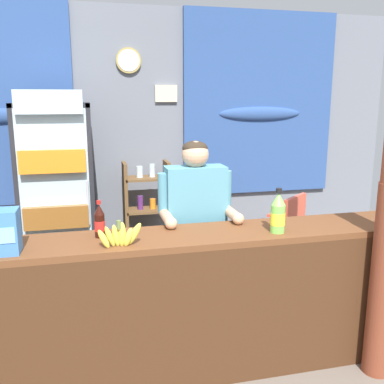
{
  "coord_description": "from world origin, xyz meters",
  "views": [
    {
      "loc": [
        -0.67,
        -1.98,
        1.79
      ],
      "look_at": [
        0.06,
        1.08,
        1.1
      ],
      "focal_mm": 40.26,
      "sensor_mm": 36.0,
      "label": 1
    }
  ],
  "objects_px": {
    "stall_counter": "(215,294)",
    "plastic_lawn_chair": "(282,230)",
    "bottle_shelf_rack": "(147,212)",
    "shopkeeper": "(195,217)",
    "soda_bottle_cola": "(100,222)",
    "banana_bunch": "(120,236)",
    "drink_fridge": "(57,182)",
    "soda_bottle_lime_soda": "(278,214)"
  },
  "relations": [
    {
      "from": "bottle_shelf_rack",
      "to": "banana_bunch",
      "type": "relative_size",
      "value": 4.16
    },
    {
      "from": "shopkeeper",
      "to": "banana_bunch",
      "type": "bearing_deg",
      "value": -137.72
    },
    {
      "from": "bottle_shelf_rack",
      "to": "banana_bunch",
      "type": "bearing_deg",
      "value": -101.55
    },
    {
      "from": "drink_fridge",
      "to": "plastic_lawn_chair",
      "type": "height_order",
      "value": "drink_fridge"
    },
    {
      "from": "stall_counter",
      "to": "plastic_lawn_chair",
      "type": "bearing_deg",
      "value": 51.34
    },
    {
      "from": "stall_counter",
      "to": "soda_bottle_lime_soda",
      "type": "xyz_separation_m",
      "value": [
        0.41,
        0.01,
        0.5
      ]
    },
    {
      "from": "bottle_shelf_rack",
      "to": "banana_bunch",
      "type": "height_order",
      "value": "bottle_shelf_rack"
    },
    {
      "from": "bottle_shelf_rack",
      "to": "shopkeeper",
      "type": "bearing_deg",
      "value": -83.65
    },
    {
      "from": "stall_counter",
      "to": "drink_fridge",
      "type": "distance_m",
      "value": 2.07
    },
    {
      "from": "soda_bottle_lime_soda",
      "to": "banana_bunch",
      "type": "relative_size",
      "value": 1.04
    },
    {
      "from": "shopkeeper",
      "to": "soda_bottle_cola",
      "type": "xyz_separation_m",
      "value": [
        -0.69,
        -0.33,
        0.1
      ]
    },
    {
      "from": "drink_fridge",
      "to": "plastic_lawn_chair",
      "type": "xyz_separation_m",
      "value": [
        2.15,
        -0.34,
        -0.53
      ]
    },
    {
      "from": "plastic_lawn_chair",
      "to": "soda_bottle_cola",
      "type": "distance_m",
      "value": 2.24
    },
    {
      "from": "banana_bunch",
      "to": "soda_bottle_cola",
      "type": "bearing_deg",
      "value": 119.08
    },
    {
      "from": "stall_counter",
      "to": "shopkeeper",
      "type": "bearing_deg",
      "value": 90.81
    },
    {
      "from": "drink_fridge",
      "to": "bottle_shelf_rack",
      "type": "height_order",
      "value": "drink_fridge"
    },
    {
      "from": "plastic_lawn_chair",
      "to": "shopkeeper",
      "type": "bearing_deg",
      "value": -141.45
    },
    {
      "from": "plastic_lawn_chair",
      "to": "shopkeeper",
      "type": "height_order",
      "value": "shopkeeper"
    },
    {
      "from": "shopkeeper",
      "to": "soda_bottle_lime_soda",
      "type": "height_order",
      "value": "shopkeeper"
    },
    {
      "from": "bottle_shelf_rack",
      "to": "plastic_lawn_chair",
      "type": "relative_size",
      "value": 1.33
    },
    {
      "from": "bottle_shelf_rack",
      "to": "soda_bottle_lime_soda",
      "type": "distance_m",
      "value": 2.11
    },
    {
      "from": "plastic_lawn_chair",
      "to": "soda_bottle_cola",
      "type": "relative_size",
      "value": 3.71
    },
    {
      "from": "drink_fridge",
      "to": "plastic_lawn_chair",
      "type": "bearing_deg",
      "value": -9.02
    },
    {
      "from": "stall_counter",
      "to": "plastic_lawn_chair",
      "type": "xyz_separation_m",
      "value": [
        1.11,
        1.38,
        -0.08
      ]
    },
    {
      "from": "bottle_shelf_rack",
      "to": "soda_bottle_cola",
      "type": "distance_m",
      "value": 1.94
    },
    {
      "from": "shopkeeper",
      "to": "banana_bunch",
      "type": "height_order",
      "value": "shopkeeper"
    },
    {
      "from": "drink_fridge",
      "to": "soda_bottle_cola",
      "type": "xyz_separation_m",
      "value": [
        0.35,
        -1.56,
        0.03
      ]
    },
    {
      "from": "soda_bottle_lime_soda",
      "to": "soda_bottle_cola",
      "type": "height_order",
      "value": "soda_bottle_lime_soda"
    },
    {
      "from": "drink_fridge",
      "to": "shopkeeper",
      "type": "relative_size",
      "value": 1.24
    },
    {
      "from": "drink_fridge",
      "to": "soda_bottle_lime_soda",
      "type": "bearing_deg",
      "value": -49.8
    },
    {
      "from": "plastic_lawn_chair",
      "to": "banana_bunch",
      "type": "xyz_separation_m",
      "value": [
        -1.69,
        -1.41,
        0.52
      ]
    },
    {
      "from": "shopkeeper",
      "to": "soda_bottle_cola",
      "type": "distance_m",
      "value": 0.77
    },
    {
      "from": "stall_counter",
      "to": "banana_bunch",
      "type": "relative_size",
      "value": 11.94
    },
    {
      "from": "drink_fridge",
      "to": "soda_bottle_lime_soda",
      "type": "xyz_separation_m",
      "value": [
        1.45,
        -1.72,
        0.06
      ]
    },
    {
      "from": "soda_bottle_cola",
      "to": "stall_counter",
      "type": "bearing_deg",
      "value": -13.85
    },
    {
      "from": "drink_fridge",
      "to": "plastic_lawn_chair",
      "type": "relative_size",
      "value": 2.16
    },
    {
      "from": "soda_bottle_lime_soda",
      "to": "banana_bunch",
      "type": "xyz_separation_m",
      "value": [
        -0.99,
        -0.03,
        -0.06
      ]
    },
    {
      "from": "drink_fridge",
      "to": "bottle_shelf_rack",
      "type": "bearing_deg",
      "value": 16.3
    },
    {
      "from": "bottle_shelf_rack",
      "to": "soda_bottle_cola",
      "type": "height_order",
      "value": "soda_bottle_cola"
    },
    {
      "from": "plastic_lawn_chair",
      "to": "soda_bottle_lime_soda",
      "type": "bearing_deg",
      "value": -116.88
    },
    {
      "from": "bottle_shelf_rack",
      "to": "plastic_lawn_chair",
      "type": "distance_m",
      "value": 1.42
    },
    {
      "from": "drink_fridge",
      "to": "banana_bunch",
      "type": "bearing_deg",
      "value": -75.27
    }
  ]
}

